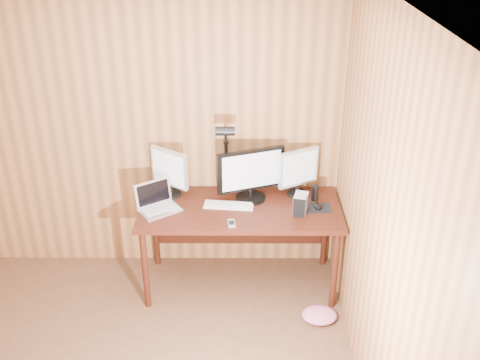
{
  "coord_description": "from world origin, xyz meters",
  "views": [
    {
      "loc": [
        0.95,
        -2.23,
        2.98
      ],
      "look_at": [
        0.93,
        1.58,
        1.02
      ],
      "focal_mm": 42.0,
      "sensor_mm": 36.0,
      "label": 1
    }
  ],
  "objects_px": {
    "keyboard": "(229,205)",
    "monitor_right": "(299,171)",
    "desk": "(240,216)",
    "monitor_center": "(251,174)",
    "hard_drive": "(301,204)",
    "phone": "(232,223)",
    "monitor_left": "(170,172)",
    "laptop": "(157,203)",
    "mouse": "(318,206)",
    "desk_lamp": "(226,148)",
    "speaker": "(315,193)"
  },
  "relations": [
    {
      "from": "desk",
      "to": "monitor_center",
      "type": "xyz_separation_m",
      "value": [
        0.09,
        0.07,
        0.35
      ]
    },
    {
      "from": "desk",
      "to": "speaker",
      "type": "relative_size",
      "value": 12.29
    },
    {
      "from": "mouse",
      "to": "phone",
      "type": "bearing_deg",
      "value": -151.8
    },
    {
      "from": "mouse",
      "to": "hard_drive",
      "type": "xyz_separation_m",
      "value": [
        -0.15,
        -0.07,
        0.06
      ]
    },
    {
      "from": "monitor_left",
      "to": "desk",
      "type": "bearing_deg",
      "value": 21.55
    },
    {
      "from": "desk_lamp",
      "to": "laptop",
      "type": "bearing_deg",
      "value": -154.71
    },
    {
      "from": "monitor_left",
      "to": "phone",
      "type": "distance_m",
      "value": 0.71
    },
    {
      "from": "keyboard",
      "to": "phone",
      "type": "relative_size",
      "value": 3.6
    },
    {
      "from": "monitor_center",
      "to": "monitor_left",
      "type": "bearing_deg",
      "value": 155.18
    },
    {
      "from": "keyboard",
      "to": "hard_drive",
      "type": "height_order",
      "value": "hard_drive"
    },
    {
      "from": "mouse",
      "to": "hard_drive",
      "type": "bearing_deg",
      "value": -145.29
    },
    {
      "from": "monitor_right",
      "to": "phone",
      "type": "height_order",
      "value": "monitor_right"
    },
    {
      "from": "speaker",
      "to": "desk_lamp",
      "type": "distance_m",
      "value": 0.81
    },
    {
      "from": "desk",
      "to": "keyboard",
      "type": "xyz_separation_m",
      "value": [
        -0.09,
        -0.06,
        0.13
      ]
    },
    {
      "from": "monitor_left",
      "to": "speaker",
      "type": "relative_size",
      "value": 3.11
    },
    {
      "from": "laptop",
      "to": "phone",
      "type": "distance_m",
      "value": 0.64
    },
    {
      "from": "monitor_center",
      "to": "speaker",
      "type": "relative_size",
      "value": 4.12
    },
    {
      "from": "hard_drive",
      "to": "phone",
      "type": "distance_m",
      "value": 0.56
    },
    {
      "from": "laptop",
      "to": "keyboard",
      "type": "relative_size",
      "value": 0.94
    },
    {
      "from": "laptop",
      "to": "hard_drive",
      "type": "relative_size",
      "value": 2.3
    },
    {
      "from": "speaker",
      "to": "keyboard",
      "type": "bearing_deg",
      "value": -171.59
    },
    {
      "from": "monitor_left",
      "to": "monitor_right",
      "type": "xyz_separation_m",
      "value": [
        1.04,
        0.01,
        -0.0
      ]
    },
    {
      "from": "keyboard",
      "to": "mouse",
      "type": "height_order",
      "value": "mouse"
    },
    {
      "from": "monitor_left",
      "to": "keyboard",
      "type": "distance_m",
      "value": 0.56
    },
    {
      "from": "mouse",
      "to": "monitor_left",
      "type": "bearing_deg",
      "value": 178.63
    },
    {
      "from": "keyboard",
      "to": "desk_lamp",
      "type": "relative_size",
      "value": 0.61
    },
    {
      "from": "desk",
      "to": "monitor_right",
      "type": "xyz_separation_m",
      "value": [
        0.47,
        0.14,
        0.34
      ]
    },
    {
      "from": "mouse",
      "to": "speaker",
      "type": "relative_size",
      "value": 0.82
    },
    {
      "from": "laptop",
      "to": "phone",
      "type": "xyz_separation_m",
      "value": [
        0.59,
        -0.23,
        -0.05
      ]
    },
    {
      "from": "monitor_left",
      "to": "monitor_right",
      "type": "distance_m",
      "value": 1.04
    },
    {
      "from": "monitor_right",
      "to": "desk_lamp",
      "type": "height_order",
      "value": "desk_lamp"
    },
    {
      "from": "desk",
      "to": "monitor_right",
      "type": "bearing_deg",
      "value": 16.29
    },
    {
      "from": "keyboard",
      "to": "monitor_right",
      "type": "bearing_deg",
      "value": 24.97
    },
    {
      "from": "monitor_center",
      "to": "monitor_right",
      "type": "relative_size",
      "value": 1.33
    },
    {
      "from": "monitor_left",
      "to": "keyboard",
      "type": "bearing_deg",
      "value": 13.29
    },
    {
      "from": "monitor_left",
      "to": "laptop",
      "type": "relative_size",
      "value": 1.07
    },
    {
      "from": "hard_drive",
      "to": "desk_lamp",
      "type": "height_order",
      "value": "desk_lamp"
    },
    {
      "from": "desk",
      "to": "monitor_left",
      "type": "bearing_deg",
      "value": 167.38
    },
    {
      "from": "monitor_center",
      "to": "keyboard",
      "type": "distance_m",
      "value": 0.31
    },
    {
      "from": "desk",
      "to": "speaker",
      "type": "distance_m",
      "value": 0.63
    },
    {
      "from": "desk_lamp",
      "to": "speaker",
      "type": "bearing_deg",
      "value": -7.85
    },
    {
      "from": "desk",
      "to": "phone",
      "type": "relative_size",
      "value": 14.25
    },
    {
      "from": "monitor_center",
      "to": "phone",
      "type": "height_order",
      "value": "monitor_center"
    },
    {
      "from": "monitor_right",
      "to": "keyboard",
      "type": "height_order",
      "value": "monitor_right"
    },
    {
      "from": "laptop",
      "to": "desk",
      "type": "bearing_deg",
      "value": -25.64
    },
    {
      "from": "desk",
      "to": "monitor_center",
      "type": "height_order",
      "value": "monitor_center"
    },
    {
      "from": "monitor_center",
      "to": "desk_lamp",
      "type": "height_order",
      "value": "desk_lamp"
    },
    {
      "from": "monitor_center",
      "to": "desk_lamp",
      "type": "xyz_separation_m",
      "value": [
        -0.2,
        0.09,
        0.18
      ]
    },
    {
      "from": "monitor_right",
      "to": "laptop",
      "type": "height_order",
      "value": "monitor_right"
    },
    {
      "from": "keyboard",
      "to": "laptop",
      "type": "bearing_deg",
      "value": -170.04
    }
  ]
}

